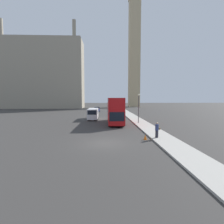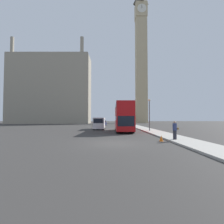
# 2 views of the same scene
# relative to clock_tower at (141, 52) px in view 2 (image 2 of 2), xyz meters

# --- Properties ---
(ground_plane) EXTENTS (300.00, 300.00, 0.00)m
(ground_plane) POSITION_rel_clock_tower_xyz_m (-14.71, -73.05, -35.87)
(ground_plane) COLOR #383533
(sidewalk_strip) EXTENTS (2.68, 120.00, 0.15)m
(sidewalk_strip) POSITION_rel_clock_tower_xyz_m (-8.37, -73.05, -35.80)
(sidewalk_strip) COLOR #ADA89E
(sidewalk_strip) RESTS_ON ground_plane
(clock_tower) EXTENTS (5.85, 6.02, 70.13)m
(clock_tower) POSITION_rel_clock_tower_xyz_m (0.00, 0.00, 0.00)
(clock_tower) COLOR tan
(clock_tower) RESTS_ON ground_plane
(building_block_distant) EXTENTS (34.60, 12.16, 36.52)m
(building_block_distant) POSITION_rel_clock_tower_xyz_m (-42.20, -10.15, -20.87)
(building_block_distant) COLOR #9E937F
(building_block_distant) RESTS_ON ground_plane
(red_double_decker_bus) EXTENTS (2.55, 10.28, 4.48)m
(red_double_decker_bus) POSITION_rel_clock_tower_xyz_m (-12.99, -59.48, -33.39)
(red_double_decker_bus) COLOR #B71114
(red_double_decker_bus) RESTS_ON ground_plane
(white_van) EXTENTS (2.02, 6.10, 2.25)m
(white_van) POSITION_rel_clock_tower_xyz_m (-17.28, -53.55, -34.66)
(white_van) COLOR white
(white_van) RESTS_ON ground_plane
(pedestrian) EXTENTS (0.53, 0.37, 1.68)m
(pedestrian) POSITION_rel_clock_tower_xyz_m (-9.07, -71.48, -34.88)
(pedestrian) COLOR #23232D
(pedestrian) RESTS_ON sidewalk_strip
(street_lamp) EXTENTS (0.36, 0.36, 5.03)m
(street_lamp) POSITION_rel_clock_tower_xyz_m (-8.92, -59.99, -32.36)
(street_lamp) COLOR #38383D
(street_lamp) RESTS_ON sidewalk_strip
(parked_sedan) EXTENTS (1.77, 4.54, 1.59)m
(parked_sedan) POSITION_rel_clock_tower_xyz_m (-17.50, -32.23, -35.16)
(parked_sedan) COLOR navy
(parked_sedan) RESTS_ON ground_plane
(traffic_cone) EXTENTS (0.36, 0.36, 0.55)m
(traffic_cone) POSITION_rel_clock_tower_xyz_m (-10.41, -71.77, -35.60)
(traffic_cone) COLOR orange
(traffic_cone) RESTS_ON ground_plane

